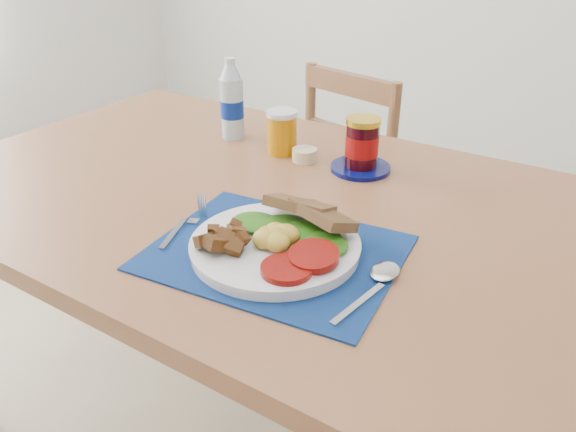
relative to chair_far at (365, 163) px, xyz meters
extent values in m
cube|color=brown|center=(0.07, -0.73, 0.20)|extent=(1.40, 0.90, 0.04)
cylinder|color=brown|center=(-0.57, -0.34, -0.18)|extent=(0.06, 0.06, 0.71)
cylinder|color=brown|center=(0.71, -0.34, -0.18)|extent=(0.06, 0.06, 0.71)
cube|color=brown|center=(0.01, 0.06, -0.14)|extent=(0.45, 0.44, 0.04)
cylinder|color=brown|center=(0.21, 0.18, -0.34)|extent=(0.03, 0.03, 0.37)
cylinder|color=brown|center=(-0.11, 0.25, -0.34)|extent=(0.03, 0.03, 0.37)
cylinder|color=brown|center=(0.14, -0.12, -0.34)|extent=(0.03, 0.03, 0.37)
cylinder|color=brown|center=(-0.18, -0.05, -0.34)|extent=(0.03, 0.03, 0.37)
cube|color=brown|center=(-0.02, -0.09, 0.28)|extent=(0.34, 0.10, 0.44)
cube|color=black|center=(0.26, -0.91, 0.22)|extent=(0.44, 0.36, 0.00)
cylinder|color=silver|center=(0.26, -0.91, 0.23)|extent=(0.28, 0.28, 0.02)
ellipsoid|color=gold|center=(0.26, -0.92, 0.26)|extent=(0.07, 0.06, 0.03)
cylinder|color=#910507|center=(0.34, -0.96, 0.25)|extent=(0.08, 0.08, 0.01)
ellipsoid|color=#0C3807|center=(0.27, -0.87, 0.25)|extent=(0.15, 0.09, 0.01)
cube|color=brown|center=(0.28, -0.83, 0.27)|extent=(0.12, 0.08, 0.04)
cube|color=#B2B5BA|center=(0.08, -0.97, 0.22)|extent=(0.05, 0.10, 0.00)
cube|color=#B2B5BA|center=(0.08, -0.89, 0.22)|extent=(0.04, 0.06, 0.00)
cube|color=#B2B5BA|center=(0.44, -0.97, 0.22)|extent=(0.03, 0.13, 0.00)
ellipsoid|color=#B2B5BA|center=(0.44, -0.88, 0.23)|extent=(0.04, 0.06, 0.01)
cylinder|color=#ADBFCC|center=(-0.15, -0.50, 0.29)|extent=(0.06, 0.06, 0.15)
cylinder|color=navy|center=(-0.15, -0.50, 0.29)|extent=(0.06, 0.06, 0.04)
cone|color=#ADBFCC|center=(-0.15, -0.50, 0.39)|extent=(0.05, 0.05, 0.04)
cylinder|color=white|center=(-0.15, -0.50, 0.41)|extent=(0.03, 0.03, 0.02)
cylinder|color=#BB6E04|center=(0.02, -0.53, 0.27)|extent=(0.07, 0.07, 0.10)
cylinder|color=beige|center=(0.09, -0.54, 0.23)|extent=(0.06, 0.06, 0.03)
cylinder|color=#040B4E|center=(0.22, -0.52, 0.22)|extent=(0.13, 0.13, 0.01)
cylinder|color=black|center=(0.22, -0.52, 0.28)|extent=(0.07, 0.07, 0.10)
cylinder|color=maroon|center=(0.22, -0.52, 0.28)|extent=(0.07, 0.07, 0.05)
cylinder|color=gold|center=(0.22, -0.52, 0.33)|extent=(0.08, 0.08, 0.01)
camera|label=1|loc=(0.71, -1.58, 0.72)|focal=35.00mm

